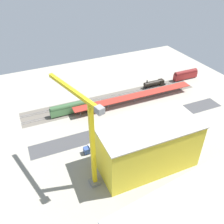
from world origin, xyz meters
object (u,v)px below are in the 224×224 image
box_truck_0 (94,148)px  box_truck_2 (119,140)px  parked_car_0 (176,106)px  locomotive (155,84)px  street_tree_4 (139,120)px  parked_car_3 (137,118)px  street_tree_3 (103,134)px  tower_crane (87,134)px  construction_building (147,145)px  box_truck_1 (153,130)px  platform_canopy_near (135,96)px  street_tree_0 (157,117)px  passenger_coach (185,75)px  parked_car_2 (151,114)px  parked_car_1 (164,109)px  street_tree_1 (106,134)px  traffic_light (104,133)px  street_tree_2 (131,126)px  freight_coach_far (69,108)px

box_truck_0 → box_truck_2: size_ratio=0.91×
parked_car_0 → locomotive: bearing=-96.2°
locomotive → street_tree_4: size_ratio=1.53×
parked_car_3 → box_truck_0: box_truck_0 is taller
locomotive → street_tree_3: bearing=34.2°
parked_car_3 → tower_crane: (34.26, 24.70, 20.69)m
construction_building → box_truck_1: construction_building is taller
platform_canopy_near → street_tree_0: street_tree_0 is taller
passenger_coach → tower_crane: size_ratio=0.47×
parked_car_0 → box_truck_2: box_truck_2 is taller
passenger_coach → parked_car_2: bearing=30.4°
tower_crane → street_tree_0: size_ratio=5.10×
passenger_coach → parked_car_0: bearing=43.6°
parked_car_1 → box_truck_0: size_ratio=0.54×
street_tree_1 → traffic_light: bearing=-51.2°
tower_crane → street_tree_1: tower_crane is taller
platform_canopy_near → locomotive: bearing=-152.0°
parked_car_1 → parked_car_3: bearing=2.9°
locomotive → parked_car_3: 36.75m
street_tree_1 → passenger_coach: bearing=-154.7°
construction_building → street_tree_2: size_ratio=4.91×
platform_canopy_near → parked_car_0: size_ratio=14.93×
parked_car_1 → street_tree_3: bearing=12.8°
box_truck_0 → box_truck_2: 11.96m
parked_car_2 → box_truck_2: size_ratio=0.53×
street_tree_2 → street_tree_3: bearing=-3.9°
parked_car_1 → parked_car_2: size_ratio=0.92×
box_truck_1 → box_truck_2: bearing=-2.0°
parked_car_2 → construction_building: size_ratio=0.13×
traffic_light → street_tree_2: bearing=174.1°
tower_crane → box_truck_2: bearing=-144.8°
street_tree_4 → box_truck_0: bearing=9.0°
freight_coach_far → street_tree_0: size_ratio=2.85×
freight_coach_far → parked_car_3: 34.81m
street_tree_3 → platform_canopy_near: bearing=-142.0°
street_tree_0 → street_tree_3: bearing=0.1°
locomotive → box_truck_2: (42.61, 36.86, -0.27)m
parked_car_2 → street_tree_1: 30.19m
passenger_coach → street_tree_2: 67.45m
locomotive → freight_coach_far: freight_coach_far is taller
locomotive → street_tree_1: 57.97m
platform_canopy_near → street_tree_4: 24.83m
tower_crane → box_truck_0: (-6.46, -13.09, -19.71)m
passenger_coach → street_tree_4: bearing=31.5°
locomotive → street_tree_2: bearing=43.9°
parked_car_2 → street_tree_0: (2.17, 8.28, 3.67)m
parked_car_2 → street_tree_4: (11.97, 8.38, 5.48)m
locomotive → box_truck_0: (54.58, 36.76, -0.17)m
tower_crane → street_tree_4: bearing=-151.0°
locomotive → box_truck_1: locomotive is taller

